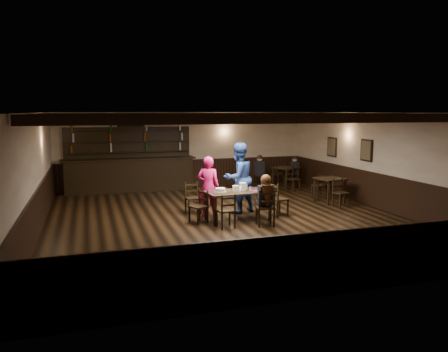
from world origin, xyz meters
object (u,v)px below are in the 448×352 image
object	(u,v)px
cake	(220,190)
bar_counter	(130,170)
man_blue	(238,178)
chair_near_left	(227,208)
dining_table	(238,194)
chair_near_right	(266,205)
woman_pink	(208,187)

from	to	relation	value
cake	bar_counter	distance (m)	5.24
man_blue	cake	xyz separation A→B (m)	(-0.74, -0.76, -0.16)
chair_near_left	dining_table	bearing A→B (deg)	52.66
dining_table	chair_near_left	world-z (taller)	chair_near_left
chair_near_right	woman_pink	world-z (taller)	woman_pink
chair_near_left	bar_counter	distance (m)	5.89
chair_near_left	woman_pink	xyz separation A→B (m)	(-0.10, 1.29, 0.31)
man_blue	bar_counter	distance (m)	4.87
dining_table	woman_pink	bearing A→B (deg)	133.49
chair_near_right	bar_counter	bearing A→B (deg)	114.67
woman_pink	bar_counter	xyz separation A→B (m)	(-1.61, 4.35, -0.07)
chair_near_left	cake	xyz separation A→B (m)	(0.05, 0.69, 0.31)
chair_near_right	bar_counter	xyz separation A→B (m)	(-2.64, 5.75, 0.20)
man_blue	cake	bearing A→B (deg)	25.63
dining_table	chair_near_right	distance (m)	0.90
dining_table	cake	xyz separation A→B (m)	(-0.45, 0.04, 0.12)
chair_near_right	dining_table	bearing A→B (deg)	119.41
chair_near_right	cake	size ratio (longest dim) A/B	2.96
bar_counter	cake	bearing A→B (deg)	-70.48
dining_table	bar_counter	world-z (taller)	bar_counter
dining_table	chair_near_left	size ratio (longest dim) A/B	2.00
chair_near_left	chair_near_right	size ratio (longest dim) A/B	0.91
cake	man_blue	bearing A→B (deg)	45.77
bar_counter	dining_table	bearing A→B (deg)	-66.10
chair_near_right	bar_counter	size ratio (longest dim) A/B	0.20
chair_near_right	man_blue	xyz separation A→B (m)	(-0.15, 1.57, 0.43)
man_blue	cake	world-z (taller)	man_blue
chair_near_left	man_blue	bearing A→B (deg)	61.56
man_blue	cake	size ratio (longest dim) A/B	6.25
woman_pink	bar_counter	distance (m)	4.63
man_blue	dining_table	bearing A→B (deg)	50.08
cake	bar_counter	bearing A→B (deg)	109.52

